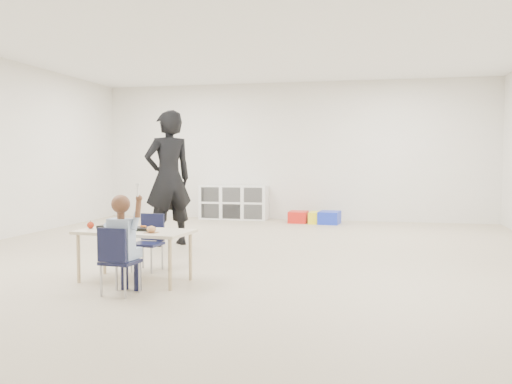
% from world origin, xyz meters
% --- Properties ---
extents(room, '(9.00, 9.02, 2.80)m').
position_xyz_m(room, '(0.00, 0.00, 1.40)').
color(room, beige).
rests_on(room, ground).
extents(table, '(1.19, 0.69, 0.52)m').
position_xyz_m(table, '(-0.74, -1.48, 0.27)').
color(table, beige).
rests_on(table, ground).
extents(chair_near, '(0.33, 0.31, 0.63)m').
position_xyz_m(chair_near, '(-0.65, -2.00, 0.31)').
color(chair_near, black).
rests_on(chair_near, ground).
extents(chair_far, '(0.33, 0.31, 0.63)m').
position_xyz_m(chair_far, '(-0.84, -0.96, 0.31)').
color(chair_far, black).
rests_on(chair_far, ground).
extents(child, '(0.46, 0.46, 0.99)m').
position_xyz_m(child, '(-0.65, -2.00, 0.49)').
color(child, '#ADC1EA').
rests_on(child, chair_near).
extents(lunch_tray_near, '(0.24, 0.18, 0.03)m').
position_xyz_m(lunch_tray_near, '(-0.67, -1.46, 0.54)').
color(lunch_tray_near, black).
rests_on(lunch_tray_near, table).
extents(lunch_tray_far, '(0.24, 0.18, 0.03)m').
position_xyz_m(lunch_tray_far, '(-1.06, -1.38, 0.54)').
color(lunch_tray_far, black).
rests_on(lunch_tray_far, table).
extents(milk_carton, '(0.08, 0.08, 0.10)m').
position_xyz_m(milk_carton, '(-0.75, -1.60, 0.57)').
color(milk_carton, white).
rests_on(milk_carton, table).
extents(bread_roll, '(0.09, 0.09, 0.07)m').
position_xyz_m(bread_roll, '(-0.50, -1.62, 0.55)').
color(bread_roll, tan).
rests_on(bread_roll, table).
extents(apple_near, '(0.07, 0.07, 0.07)m').
position_xyz_m(apple_near, '(-0.87, -1.40, 0.56)').
color(apple_near, maroon).
rests_on(apple_near, table).
extents(apple_far, '(0.07, 0.07, 0.07)m').
position_xyz_m(apple_far, '(-1.24, -1.45, 0.56)').
color(apple_far, maroon).
rests_on(apple_far, table).
extents(cubby_shelf, '(1.40, 0.40, 0.70)m').
position_xyz_m(cubby_shelf, '(-1.20, 4.28, 0.35)').
color(cubby_shelf, white).
rests_on(cubby_shelf, ground).
extents(adult, '(0.83, 0.82, 1.93)m').
position_xyz_m(adult, '(-1.27, 0.79, 0.96)').
color(adult, black).
rests_on(adult, ground).
extents(bin_red, '(0.36, 0.46, 0.22)m').
position_xyz_m(bin_red, '(0.18, 3.98, 0.11)').
color(bin_red, red).
rests_on(bin_red, ground).
extents(bin_yellow, '(0.38, 0.47, 0.22)m').
position_xyz_m(bin_yellow, '(0.59, 3.93, 0.11)').
color(bin_yellow, yellow).
rests_on(bin_yellow, ground).
extents(bin_blue, '(0.43, 0.53, 0.24)m').
position_xyz_m(bin_blue, '(0.80, 3.90, 0.12)').
color(bin_blue, '#1A30C4').
rests_on(bin_blue, ground).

